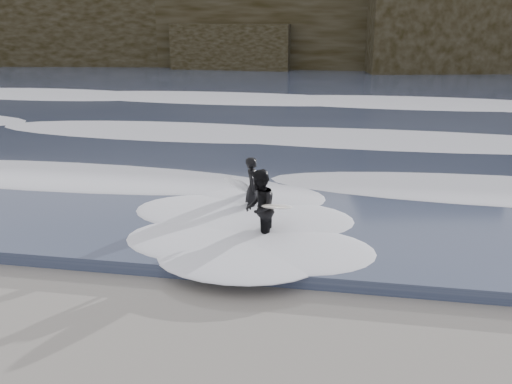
% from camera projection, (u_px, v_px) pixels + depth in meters
% --- Properties ---
extents(ground, '(120.00, 120.00, 0.00)m').
position_uv_depth(ground, '(162.00, 370.00, 8.78)').
color(ground, '#896459').
rests_on(ground, ground).
extents(sea, '(90.00, 52.00, 0.30)m').
position_uv_depth(sea, '(313.00, 94.00, 35.88)').
color(sea, '#313B55').
rests_on(sea, ground).
extents(headland, '(70.00, 9.00, 10.00)m').
position_uv_depth(headland, '(331.00, 11.00, 50.30)').
color(headland, black).
rests_on(headland, ground).
extents(foam_near, '(60.00, 3.20, 0.20)m').
position_uv_depth(foam_near, '(260.00, 180.00, 17.08)').
color(foam_near, white).
rests_on(foam_near, sea).
extents(foam_mid, '(60.00, 4.00, 0.24)m').
position_uv_depth(foam_mid, '(288.00, 131.00, 23.63)').
color(foam_mid, white).
rests_on(foam_mid, sea).
extents(foam_far, '(60.00, 4.80, 0.30)m').
position_uv_depth(foam_far, '(308.00, 98.00, 32.05)').
color(foam_far, white).
rests_on(foam_far, sea).
extents(surfer_left, '(0.99, 1.86, 1.63)m').
position_uv_depth(surfer_left, '(250.00, 187.00, 15.00)').
color(surfer_left, black).
rests_on(surfer_left, ground).
extents(surfer_right, '(1.15, 2.14, 1.83)m').
position_uv_depth(surfer_right, '(262.00, 208.00, 13.11)').
color(surfer_right, black).
rests_on(surfer_right, ground).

